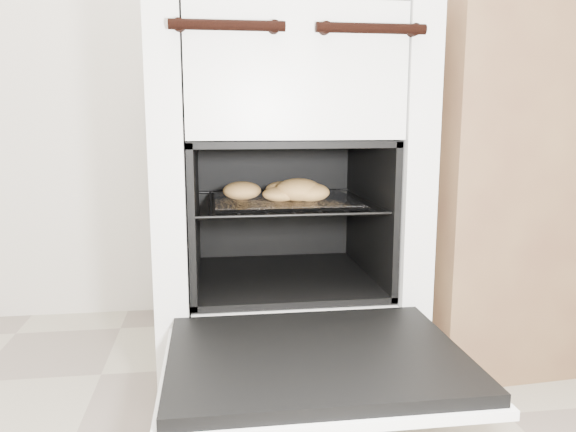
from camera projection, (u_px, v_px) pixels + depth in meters
name	position (u px, v px, depth m)	size (l,w,h in m)	color
stove	(280.00, 187.00, 1.61)	(0.67, 0.74, 1.02)	white
oven_door	(316.00, 361.00, 1.11)	(0.60, 0.47, 0.04)	black
oven_rack	(284.00, 202.00, 1.55)	(0.49, 0.47, 0.01)	black
foil_sheet	(285.00, 200.00, 1.52)	(0.38, 0.33, 0.01)	silver
baked_rolls	(285.00, 191.00, 1.49)	(0.32, 0.22, 0.06)	#DF9B59
counter	(548.00, 181.00, 1.78)	(1.00, 0.66, 1.00)	brown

